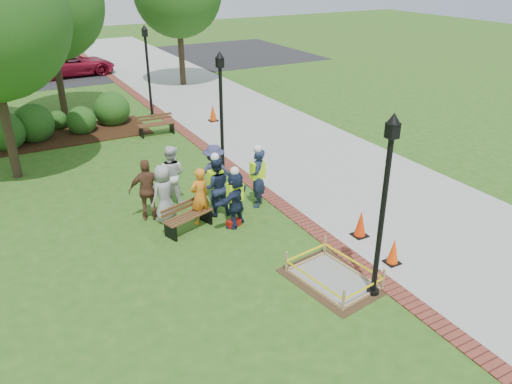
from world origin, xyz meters
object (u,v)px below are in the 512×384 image
wet_concrete_pad (333,272)px  hivis_worker_a (235,197)px  hivis_worker_b (258,176)px  bench_near (188,222)px  lamp_near (385,196)px  hivis_worker_c (216,185)px  cone_front (393,252)px

wet_concrete_pad → hivis_worker_a: 3.69m
hivis_worker_a → hivis_worker_b: size_ratio=0.91×
bench_near → hivis_worker_b: (2.46, 0.44, 0.72)m
hivis_worker_a → hivis_worker_b: 1.43m
wet_concrete_pad → hivis_worker_b: bearing=85.3°
lamp_near → hivis_worker_a: lamp_near is taller
hivis_worker_c → lamp_near: bearing=-74.0°
bench_near → lamp_near: size_ratio=0.36×
wet_concrete_pad → hivis_worker_a: size_ratio=1.39×
cone_front → wet_concrete_pad: bearing=175.4°
wet_concrete_pad → hivis_worker_b: (0.36, 4.35, 0.74)m
lamp_near → hivis_worker_a: 4.85m
lamp_near → hivis_worker_b: bearing=91.6°
wet_concrete_pad → cone_front: bearing=-4.6°
wet_concrete_pad → hivis_worker_b: size_ratio=1.27×
lamp_near → hivis_worker_a: size_ratio=2.36×
wet_concrete_pad → hivis_worker_a: bearing=103.0°
bench_near → cone_front: bearing=-46.5°
bench_near → cone_front: size_ratio=2.16×
bench_near → hivis_worker_b: size_ratio=0.78×
cone_front → hivis_worker_c: size_ratio=0.37×
cone_front → hivis_worker_c: hivis_worker_c is taller
wet_concrete_pad → hivis_worker_c: bearing=102.9°
lamp_near → hivis_worker_c: lamp_near is taller
wet_concrete_pad → cone_front: (1.73, -0.14, 0.11)m
wet_concrete_pad → hivis_worker_c: (-1.01, 4.41, 0.73)m
wet_concrete_pad → hivis_worker_c: size_ratio=1.29×
lamp_near → bench_near: bearing=118.7°
bench_near → hivis_worker_c: 1.40m
wet_concrete_pad → hivis_worker_c: hivis_worker_c is taller
hivis_worker_c → hivis_worker_a: bearing=-77.7°
bench_near → lamp_near: 5.87m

